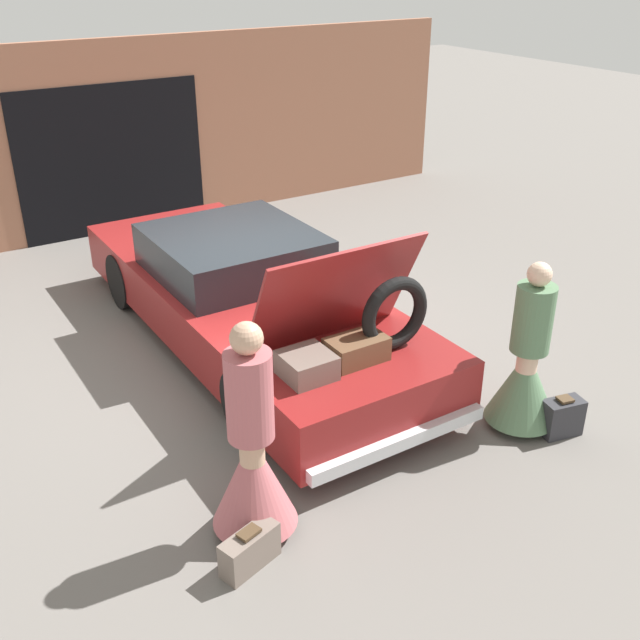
{
  "coord_description": "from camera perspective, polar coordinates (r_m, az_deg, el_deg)",
  "views": [
    {
      "loc": [
        -3.27,
        -6.62,
        3.97
      ],
      "look_at": [
        0.0,
        -1.46,
        0.89
      ],
      "focal_mm": 42.0,
      "sensor_mm": 36.0,
      "label": 1
    }
  ],
  "objects": [
    {
      "name": "ground_plane",
      "position": [
        8.38,
        -5.34,
        -1.65
      ],
      "size": [
        40.0,
        40.0,
        0.0
      ],
      "primitive_type": "plane",
      "color": "slate"
    },
    {
      "name": "suitcase_beside_right_person",
      "position": [
        7.1,
        17.95,
        -7.05
      ],
      "size": [
        0.39,
        0.26,
        0.38
      ],
      "color": "#2D2D33",
      "rests_on": "ground_plane"
    },
    {
      "name": "suitcase_beside_left_person",
      "position": [
        5.54,
        -5.37,
        -17.04
      ],
      "size": [
        0.49,
        0.3,
        0.32
      ],
      "color": "#75665B",
      "rests_on": "ground_plane"
    },
    {
      "name": "car",
      "position": [
        8.13,
        -5.5,
        1.79
      ],
      "size": [
        1.91,
        5.39,
        1.74
      ],
      "color": "maroon",
      "rests_on": "ground_plane"
    },
    {
      "name": "garage_wall_back",
      "position": [
        11.75,
        -15.82,
        13.09
      ],
      "size": [
        12.0,
        0.14,
        2.8
      ],
      "color": "#9E664C",
      "rests_on": "ground_plane"
    },
    {
      "name": "person_right",
      "position": [
        6.92,
        15.41,
        -3.76
      ],
      "size": [
        0.65,
        0.65,
        1.61
      ],
      "rotation": [
        0.0,
        0.0,
        1.48
      ],
      "color": "beige",
      "rests_on": "ground_plane"
    },
    {
      "name": "person_left",
      "position": [
        5.51,
        -5.15,
        -10.73
      ],
      "size": [
        0.64,
        0.64,
        1.75
      ],
      "rotation": [
        0.0,
        0.0,
        -1.78
      ],
      "color": "tan",
      "rests_on": "ground_plane"
    }
  ]
}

